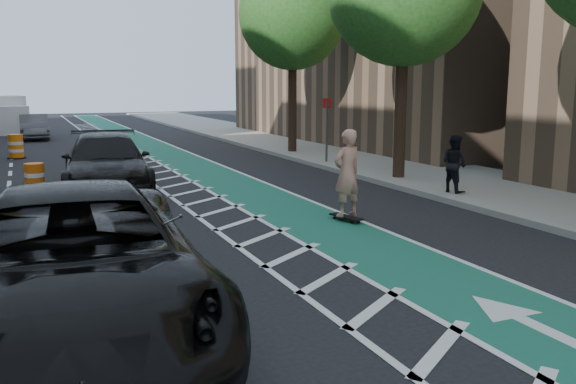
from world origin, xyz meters
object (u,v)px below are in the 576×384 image
suv_near (74,265)px  barrel_a (4,228)px  skateboarder (347,173)px  suv_far (106,164)px

suv_near → barrel_a: (-0.87, 4.50, -0.46)m
suv_near → barrel_a: 4.61m
skateboarder → suv_near: size_ratio=0.30×
skateboarder → suv_near: 7.30m
suv_near → suv_far: bearing=84.4°
skateboarder → barrel_a: skateboarder is taller
suv_near → barrel_a: bearing=104.5°
suv_far → skateboarder: bearing=-48.0°
skateboarder → suv_near: skateboarder is taller
skateboarder → suv_far: 7.31m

